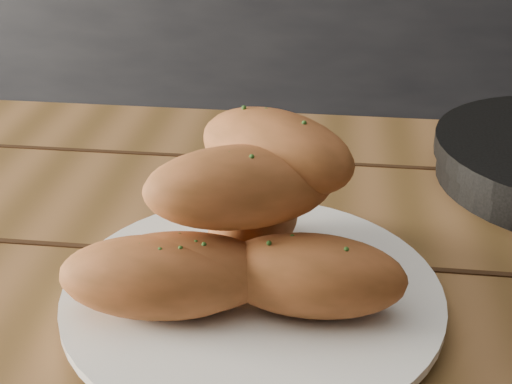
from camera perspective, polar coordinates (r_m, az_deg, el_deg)
name	(u,v)px	position (r m, az deg, el deg)	size (l,w,h in m)	color
counter	(179,57)	(2.21, -6.15, 10.69)	(2.80, 0.60, 0.90)	black
plate	(253,297)	(0.55, -0.26, -8.37)	(0.29, 0.29, 0.02)	white
bread_rolls	(235,232)	(0.52, -1.67, -3.21)	(0.25, 0.20, 0.13)	#B05C30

